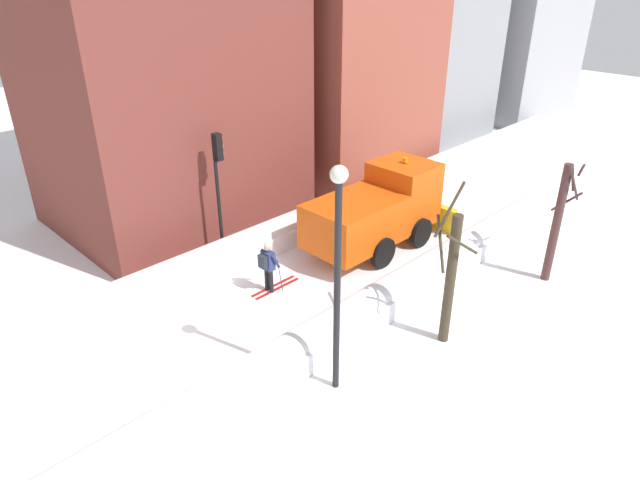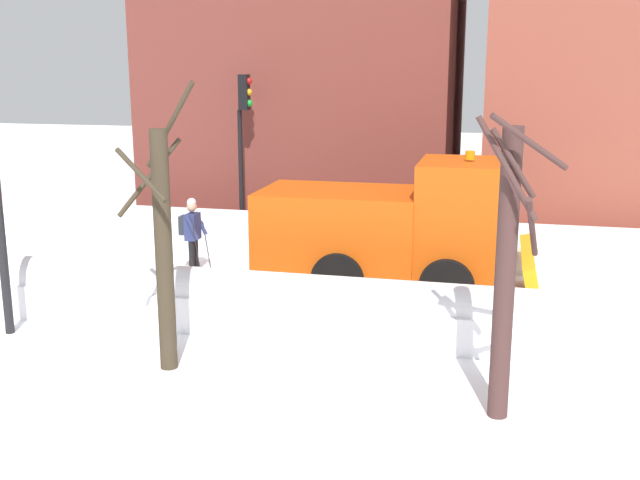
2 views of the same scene
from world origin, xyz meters
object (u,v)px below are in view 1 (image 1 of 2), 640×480
at_px(skier, 268,264).
at_px(traffic_light_pole, 219,174).
at_px(bare_tree_mid, 558,221).
at_px(plow_truck, 379,209).
at_px(street_lamp, 338,259).
at_px(bare_tree_near, 450,277).

relative_size(skier, traffic_light_pole, 0.40).
xyz_separation_m(traffic_light_pole, bare_tree_mid, (8.80, 6.74, -1.04)).
xyz_separation_m(plow_truck, bare_tree_mid, (5.57, 2.14, 0.68)).
bearing_deg(skier, street_lamp, -20.37).
bearing_deg(plow_truck, bare_tree_mid, 21.05).
bearing_deg(skier, bare_tree_mid, 49.75).
distance_m(traffic_light_pole, bare_tree_near, 8.44).
height_order(skier, bare_tree_mid, bare_tree_mid).
distance_m(street_lamp, bare_tree_mid, 9.03).
relative_size(street_lamp, bare_tree_mid, 1.38).
bearing_deg(traffic_light_pole, street_lamp, -15.48).
bearing_deg(bare_tree_near, street_lamp, -103.12).
bearing_deg(skier, plow_truck, 85.03).
height_order(plow_truck, bare_tree_near, bare_tree_near).
bearing_deg(street_lamp, traffic_light_pole, 164.52).
bearing_deg(bare_tree_mid, skier, -130.25).
distance_m(traffic_light_pole, bare_tree_mid, 11.14).
bearing_deg(traffic_light_pole, bare_tree_mid, 37.45).
height_order(plow_truck, skier, plow_truck).
distance_m(skier, bare_tree_near, 5.83).
height_order(street_lamp, bare_tree_near, street_lamp).
relative_size(skier, bare_tree_near, 0.39).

